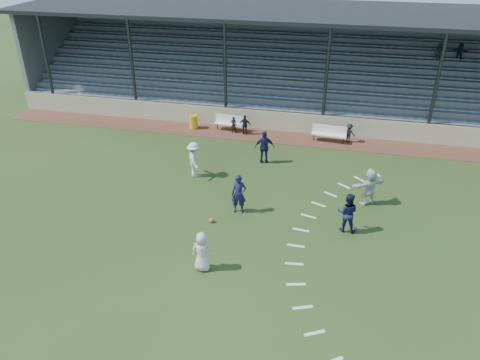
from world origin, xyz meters
name	(u,v)px	position (x,y,z in m)	size (l,w,h in m)	color
ground	(226,236)	(0.00, 0.00, 0.00)	(90.00, 90.00, 0.00)	#293D19
cinder_track	(270,136)	(0.00, 10.50, 0.01)	(34.00, 2.00, 0.02)	#562F22
retaining_wall	(273,121)	(0.00, 11.55, 0.60)	(34.00, 0.18, 1.20)	#C0B494
bench_left	(231,122)	(-2.49, 10.87, 0.58)	(2.03, 0.62, 0.95)	white
bench_right	(329,132)	(3.49, 10.54, 0.58)	(2.03, 0.61, 0.95)	white
trash_bin	(193,122)	(-4.82, 10.67, 0.44)	(0.52, 0.52, 0.83)	gold
football	(212,220)	(-0.88, 0.87, 0.10)	(0.21, 0.21, 0.21)	#F1590E
player_white_lead	(202,252)	(-0.35, -2.17, 0.80)	(0.78, 0.51, 1.59)	silver
player_navy_lead	(239,194)	(0.08, 1.94, 0.90)	(0.66, 0.43, 1.81)	#16183C
player_navy_mid	(347,213)	(4.73, 1.54, 0.87)	(0.85, 0.66, 1.75)	#16183C
player_white_wing	(194,160)	(-2.84, 4.71, 0.92)	(1.19, 0.68, 1.84)	silver
player_navy_wing	(265,147)	(0.30, 6.99, 0.90)	(1.05, 0.44, 1.80)	#16183C
player_white_back	(370,187)	(5.65, 3.92, 0.88)	(1.64, 0.52, 1.77)	silver
sub_left_near	(233,125)	(-2.24, 10.54, 0.53)	(0.38, 0.25, 1.03)	black
sub_left_far	(245,125)	(-1.51, 10.44, 0.62)	(0.71, 0.29, 1.21)	black
sub_right	(349,133)	(4.62, 10.69, 0.58)	(0.72, 0.41, 1.12)	black
grandstand	(285,74)	(0.01, 16.26, 2.20)	(34.60, 9.00, 6.61)	slate
penalty_arc	(328,250)	(4.12, 0.00, 0.01)	(3.89, 14.63, 0.01)	white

